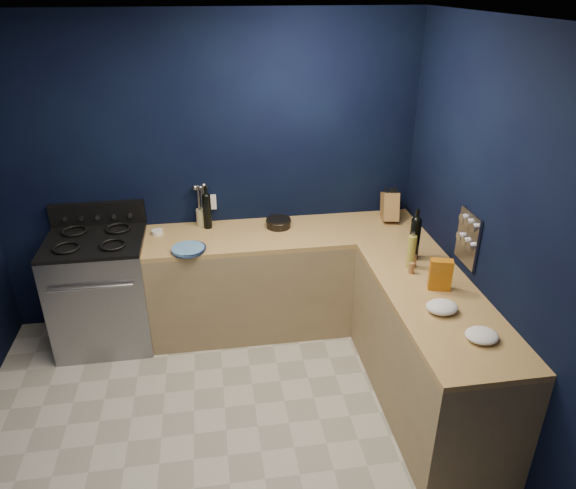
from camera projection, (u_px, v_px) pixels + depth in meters
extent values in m
cube|color=#B2AC9D|center=(228.00, 456.00, 3.46)|extent=(3.50, 3.50, 0.02)
cube|color=silver|center=(197.00, 22.00, 2.29)|extent=(3.50, 3.50, 0.02)
cube|color=black|center=(209.00, 177.00, 4.43)|extent=(3.50, 0.02, 2.60)
cube|color=black|center=(518.00, 260.00, 3.11)|extent=(0.02, 3.50, 2.60)
cube|color=#967C53|center=(286.00, 281.00, 4.61)|extent=(2.30, 0.63, 0.86)
cube|color=olive|center=(286.00, 234.00, 4.41)|extent=(2.30, 0.63, 0.04)
cube|color=#967C53|center=(429.00, 354.00, 3.71)|extent=(0.63, 1.67, 0.86)
cube|color=olive|center=(437.00, 299.00, 3.51)|extent=(0.63, 1.67, 0.04)
cube|color=gray|center=(103.00, 293.00, 4.38)|extent=(0.76, 0.66, 0.92)
cube|color=black|center=(97.00, 315.00, 4.10)|extent=(0.59, 0.02, 0.42)
cube|color=black|center=(94.00, 241.00, 4.17)|extent=(0.76, 0.66, 0.03)
cube|color=black|center=(98.00, 214.00, 4.38)|extent=(0.76, 0.06, 0.20)
cube|color=gray|center=(468.00, 238.00, 3.65)|extent=(0.02, 0.28, 0.38)
cube|color=white|center=(211.00, 202.00, 4.51)|extent=(0.09, 0.02, 0.13)
cylinder|color=teal|center=(188.00, 249.00, 4.08)|extent=(0.30, 0.30, 0.03)
cylinder|color=white|center=(157.00, 232.00, 4.35)|extent=(0.09, 0.09, 0.04)
cylinder|color=beige|center=(203.00, 217.00, 4.51)|extent=(0.14, 0.14, 0.14)
cylinder|color=black|center=(207.00, 212.00, 4.41)|extent=(0.08, 0.08, 0.29)
cylinder|color=black|center=(279.00, 223.00, 4.47)|extent=(0.26, 0.26, 0.08)
cube|color=olive|center=(390.00, 206.00, 4.58)|extent=(0.18, 0.30, 0.30)
cylinder|color=black|center=(415.00, 239.00, 3.91)|extent=(0.08, 0.08, 0.32)
cylinder|color=#A39E39|center=(411.00, 252.00, 3.81)|extent=(0.07, 0.07, 0.25)
cylinder|color=olive|center=(413.00, 261.00, 3.85)|extent=(0.06, 0.06, 0.09)
cylinder|color=olive|center=(411.00, 268.00, 3.76)|extent=(0.04, 0.04, 0.08)
cube|color=#A70A0A|center=(440.00, 275.00, 3.54)|extent=(0.16, 0.11, 0.22)
ellipsoid|color=white|center=(442.00, 307.00, 3.33)|extent=(0.23, 0.21, 0.07)
ellipsoid|color=white|center=(482.00, 335.00, 3.07)|extent=(0.24, 0.23, 0.06)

